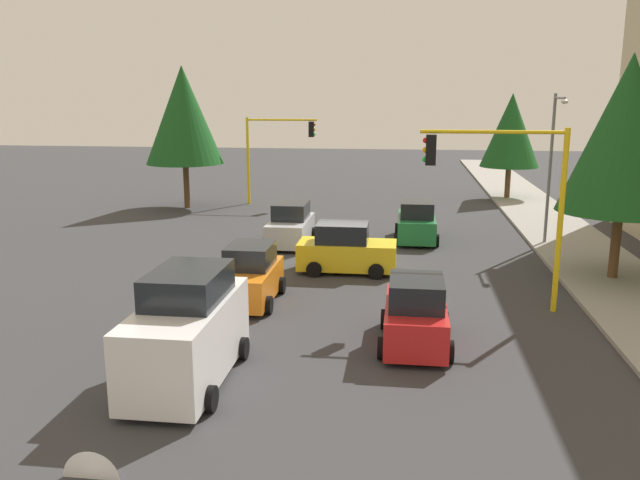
# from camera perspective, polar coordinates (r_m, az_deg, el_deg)

# --- Properties ---
(ground_plane) EXTENTS (120.00, 120.00, 0.00)m
(ground_plane) POSITION_cam_1_polar(r_m,az_deg,el_deg) (28.03, 2.00, -1.69)
(ground_plane) COLOR #353538
(sidewalk_kerb) EXTENTS (80.00, 4.00, 0.15)m
(sidewalk_kerb) POSITION_cam_1_polar(r_m,az_deg,el_deg) (33.72, 20.91, 0.04)
(sidewalk_kerb) COLOR gray
(sidewalk_kerb) RESTS_ON ground
(lane_arrow_near) EXTENTS (2.40, 1.10, 1.10)m
(lane_arrow_near) POSITION_cam_1_polar(r_m,az_deg,el_deg) (17.87, -11.45, -10.34)
(lane_arrow_near) COLOR silver
(lane_arrow_near) RESTS_ON ground
(traffic_signal_far_right) EXTENTS (0.36, 4.59, 5.56)m
(traffic_signal_far_right) POSITION_cam_1_polar(r_m,az_deg,el_deg) (41.98, -3.93, 8.47)
(traffic_signal_far_right) COLOR yellow
(traffic_signal_far_right) RESTS_ON ground
(traffic_signal_near_left) EXTENTS (0.36, 4.59, 5.93)m
(traffic_signal_near_left) POSITION_cam_1_polar(r_m,az_deg,el_deg) (21.47, 15.97, 4.83)
(traffic_signal_near_left) COLOR yellow
(traffic_signal_near_left) RESTS_ON ground
(street_lamp_curbside) EXTENTS (2.15, 0.28, 7.00)m
(street_lamp_curbside) POSITION_cam_1_polar(r_m,az_deg,el_deg) (31.48, 19.77, 7.18)
(street_lamp_curbside) COLOR slate
(street_lamp_curbside) RESTS_ON ground
(tree_roadside_near) EXTENTS (4.59, 4.59, 8.41)m
(tree_roadside_near) POSITION_cam_1_polar(r_m,az_deg,el_deg) (26.32, 25.30, 8.40)
(tree_roadside_near) COLOR brown
(tree_roadside_near) RESTS_ON ground
(tree_opposite_side) EXTENTS (4.76, 4.76, 8.73)m
(tree_opposite_side) POSITION_cam_1_polar(r_m,az_deg,el_deg) (41.36, -11.90, 10.67)
(tree_opposite_side) COLOR brown
(tree_opposite_side) RESTS_ON ground
(tree_roadside_far) EXTENTS (3.89, 3.89, 7.09)m
(tree_roadside_far) POSITION_cam_1_polar(r_m,az_deg,el_deg) (45.65, 16.41, 9.21)
(tree_roadside_far) COLOR brown
(tree_roadside_far) RESTS_ON ground
(delivery_van_white) EXTENTS (4.80, 2.22, 2.77)m
(delivery_van_white) POSITION_cam_1_polar(r_m,az_deg,el_deg) (16.30, -11.55, -7.82)
(delivery_van_white) COLOR white
(delivery_van_white) RESTS_ON ground
(car_yellow) EXTENTS (2.10, 3.87, 1.98)m
(car_yellow) POSITION_cam_1_polar(r_m,az_deg,el_deg) (25.86, 2.30, -0.86)
(car_yellow) COLOR yellow
(car_yellow) RESTS_ON ground
(car_red) EXTENTS (3.74, 2.00, 1.98)m
(car_red) POSITION_cam_1_polar(r_m,az_deg,el_deg) (18.48, 8.38, -6.49)
(car_red) COLOR red
(car_red) RESTS_ON ground
(car_silver) EXTENTS (4.06, 2.06, 1.98)m
(car_silver) POSITION_cam_1_polar(r_m,az_deg,el_deg) (30.69, -2.59, 1.27)
(car_silver) COLOR #B2B5BA
(car_silver) RESTS_ON ground
(car_green) EXTENTS (3.99, 2.08, 1.98)m
(car_green) POSITION_cam_1_polar(r_m,az_deg,el_deg) (31.75, 8.46, 1.52)
(car_green) COLOR #1E7238
(car_green) RESTS_ON ground
(car_orange) EXTENTS (3.67, 1.98, 1.98)m
(car_orange) POSITION_cam_1_polar(r_m,az_deg,el_deg) (22.18, -6.17, -3.20)
(car_orange) COLOR orange
(car_orange) RESTS_ON ground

